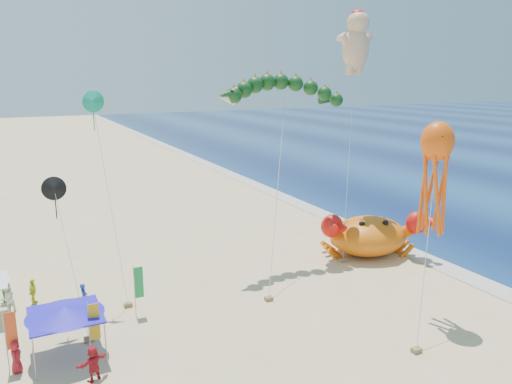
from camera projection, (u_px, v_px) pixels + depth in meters
ground at (297, 291)px, 32.84m from camera, size 320.00×320.00×0.00m
foam_strip at (432, 261)px, 38.04m from camera, size 320.00×320.00×0.00m
crab_inflatable at (369, 235)px, 39.23m from camera, size 8.47×6.93×3.71m
dragon_kite at (283, 95)px, 36.21m from camera, size 10.42×8.04×13.62m
cherub_kite at (356, 41)px, 39.30m from camera, size 4.89×5.29×18.86m
octopus_kite at (435, 170)px, 27.96m from camera, size 4.86×4.25×11.40m
canopy_blue at (65, 311)px, 24.76m from camera, size 3.79×3.79×2.71m
feather_flags at (59, 313)px, 25.53m from camera, size 8.63×3.82×3.20m
beachgoers at (36, 315)px, 27.68m from camera, size 5.19×12.02×1.87m
small_kites at (46, 189)px, 25.98m from camera, size 8.48×10.23×13.04m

